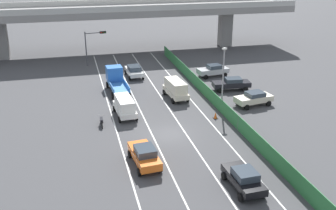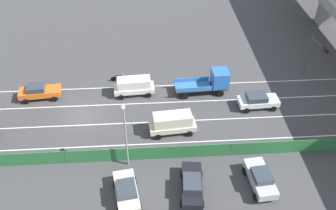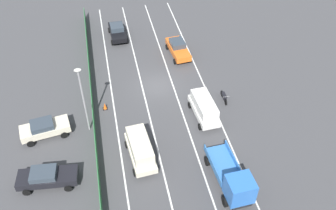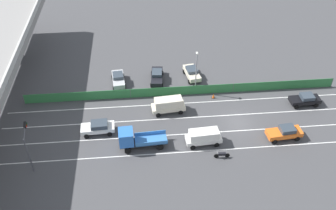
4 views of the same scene
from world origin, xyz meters
TOP-DOWN VIEW (x-y plane):
  - ground_plane at (0.00, 0.00)m, footprint 300.00×300.00m
  - lane_line_left_edge at (-4.81, 6.85)m, footprint 0.14×49.70m
  - lane_line_mid_left at (-1.60, 6.85)m, footprint 0.14×49.70m
  - lane_line_mid_right at (1.60, 6.85)m, footprint 0.14×49.70m
  - lane_line_right_edge at (4.81, 6.85)m, footprint 0.14×49.70m
  - green_fence at (6.81, 6.85)m, footprint 0.10×45.80m
  - car_taxi_orange at (-3.37, -5.14)m, footprint 2.27×4.66m
  - car_sedan_white at (-0.20, 18.76)m, footprint 2.20×4.42m
  - car_van_white at (-3.44, 5.40)m, footprint 2.21×4.61m
  - car_van_cream at (3.18, 9.26)m, footprint 2.34×4.77m
  - flatbed_truck_blue at (-3.29, 14.19)m, footprint 2.48×6.06m
  - motorcycle at (-6.08, 3.56)m, footprint 0.60×1.95m
  - parked_sedan_cream at (11.16, 4.84)m, footprint 4.51×2.54m
  - parked_sedan_dark at (10.78, 10.34)m, footprint 4.81×2.27m
  - parked_wagon_silver at (10.49, 16.29)m, footprint 4.41×2.28m
  - traffic_light at (-5.09, 26.24)m, footprint 3.26×0.72m
  - street_lamp at (7.30, 4.88)m, footprint 0.60×0.36m
  - traffic_cone at (5.66, 2.40)m, footprint 0.47×0.47m

SIDE VIEW (x-z plane):
  - ground_plane at x=0.00m, z-range 0.00..0.00m
  - lane_line_left_edge at x=-4.81m, z-range 0.00..0.01m
  - lane_line_mid_left at x=-1.60m, z-range 0.00..0.01m
  - lane_line_mid_right at x=1.60m, z-range 0.00..0.01m
  - lane_line_right_edge at x=4.81m, z-range 0.00..0.01m
  - traffic_cone at x=5.66m, z-range -0.02..0.70m
  - motorcycle at x=-6.08m, z-range -0.01..0.93m
  - green_fence at x=6.81m, z-range 0.00..1.52m
  - parked_sedan_dark at x=10.78m, z-range 0.09..1.67m
  - parked_sedan_cream at x=11.16m, z-range 0.10..1.70m
  - car_sedan_white at x=-0.20m, z-range 0.09..1.73m
  - parked_wagon_silver at x=10.49m, z-range 0.08..1.75m
  - car_taxi_orange at x=-3.37m, z-range 0.07..1.78m
  - car_van_white at x=-3.44m, z-range 0.15..2.20m
  - car_van_cream at x=3.18m, z-range 0.15..2.34m
  - flatbed_truck_blue at x=-3.29m, z-range 0.02..2.77m
  - traffic_light at x=-5.09m, z-range 1.10..6.30m
  - street_lamp at x=7.30m, z-range 0.76..7.68m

